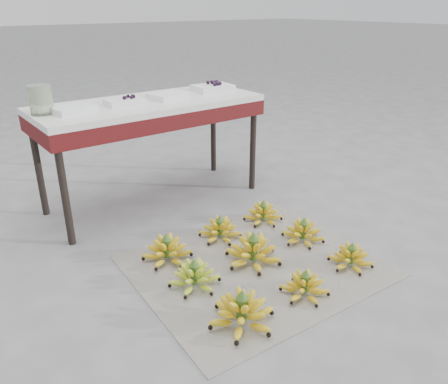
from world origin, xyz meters
TOP-DOWN VIEW (x-y plane):
  - ground at (0.00, 0.00)m, footprint 60.00×60.00m
  - newspaper_mat at (0.03, -0.05)m, footprint 1.31×1.13m
  - bunch_front_left at (-0.32, -0.37)m, footprint 0.38×0.38m
  - bunch_front_center at (0.05, -0.39)m, footprint 0.24×0.24m
  - bunch_front_right at (0.44, -0.36)m, footprint 0.25×0.25m
  - bunch_mid_left at (-0.33, -0.00)m, footprint 0.34×0.34m
  - bunch_mid_center at (0.04, -0.02)m, footprint 0.31×0.31m
  - bunch_mid_right at (0.43, -0.02)m, footprint 0.26×0.26m
  - bunch_back_left at (-0.32, 0.29)m, footprint 0.32×0.32m
  - bunch_back_center at (0.06, 0.31)m, footprint 0.27×0.27m
  - bunch_back_right at (0.41, 0.32)m, footprint 0.28×0.28m
  - vendor_table at (0.03, 1.04)m, footprint 1.50×0.60m
  - tray_far_left at (-0.48, 1.01)m, footprint 0.26×0.21m
  - tray_left at (-0.15, 1.02)m, footprint 0.24×0.18m
  - tray_right at (0.17, 1.03)m, footprint 0.27×0.22m
  - tray_far_right at (0.57, 1.07)m, footprint 0.29×0.22m
  - glass_jar at (-0.64, 1.08)m, footprint 0.16×0.16m

SIDE VIEW (x-z plane):
  - ground at x=0.00m, z-range 0.00..0.00m
  - newspaper_mat at x=0.03m, z-range 0.00..0.01m
  - bunch_front_right at x=0.44m, z-range -0.02..0.13m
  - bunch_front_center at x=0.05m, z-range -0.02..0.13m
  - bunch_back_right at x=0.41m, z-range -0.02..0.13m
  - bunch_mid_right at x=0.43m, z-range -0.02..0.13m
  - bunch_back_center at x=0.06m, z-range -0.02..0.13m
  - bunch_mid_left at x=-0.33m, z-range -0.02..0.14m
  - bunch_back_left at x=-0.32m, z-range -0.02..0.14m
  - bunch_front_left at x=-0.32m, z-range -0.02..0.16m
  - bunch_mid_center at x=0.04m, z-range -0.02..0.16m
  - vendor_table at x=0.03m, z-range 0.28..1.00m
  - tray_far_left at x=-0.48m, z-range 0.72..0.76m
  - tray_right at x=0.17m, z-range 0.72..0.76m
  - tray_left at x=-0.15m, z-range 0.71..0.77m
  - tray_far_right at x=0.57m, z-range 0.71..0.78m
  - glass_jar at x=-0.64m, z-range 0.72..0.88m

